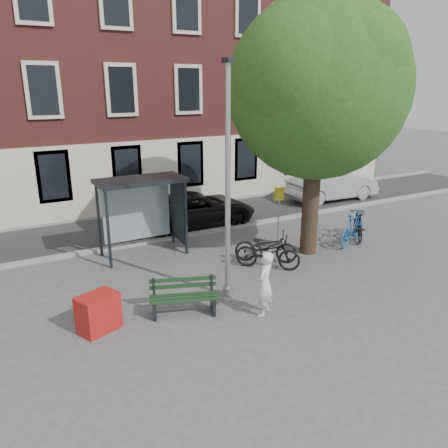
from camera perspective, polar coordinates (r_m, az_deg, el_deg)
ground at (r=12.12m, az=0.46°, el=-9.28°), size 90.00×90.00×0.00m
road at (r=18.11m, az=-10.38°, el=-0.25°), size 40.00×4.00×0.01m
curb_near at (r=16.29m, az=-8.13°, el=-1.98°), size 40.00×0.25×0.12m
curb_far at (r=19.92m, az=-12.24°, el=1.46°), size 40.00×0.25×0.12m
building_row at (r=23.09m, az=-16.53°, el=20.77°), size 30.00×8.00×14.00m
lamppost at (r=11.14m, az=0.49°, el=3.59°), size 0.28×0.35×6.11m
tree_right at (r=14.25m, az=12.57°, el=17.78°), size 5.76×5.60×8.20m
bus_shelter at (r=14.75m, az=-9.41°, el=3.42°), size 2.85×1.45×2.62m
painter at (r=10.88m, az=5.33°, el=-7.80°), size 0.72×0.68×1.66m
bench at (r=11.12m, az=-5.28°, el=-9.67°), size 1.78×1.08×0.88m
bike_a at (r=13.66m, az=5.74°, el=-3.71°), size 1.97×1.90×1.06m
bike_b at (r=16.33m, az=16.47°, el=-0.56°), size 2.01×1.29×1.17m
bike_c at (r=14.15m, az=5.49°, el=-2.94°), size 2.03×1.77×1.06m
bike_d at (r=16.94m, az=17.10°, el=-0.16°), size 1.43×1.72×1.06m
car_dark at (r=17.79m, az=-3.63°, el=1.98°), size 4.96×2.34×1.37m
car_silver at (r=22.44m, az=13.99°, el=5.03°), size 4.76×1.85×1.54m
red_stand at (r=10.75m, az=-16.10°, el=-11.06°), size 1.06×0.90×0.90m
bucket_a at (r=12.13m, az=-15.13°, el=-8.98°), size 0.35×0.35×0.36m
bucket_b at (r=11.61m, az=-14.54°, el=-10.19°), size 0.32×0.32×0.36m
notice_sign at (r=15.67m, az=7.19°, el=2.83°), size 0.35×0.12×2.05m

